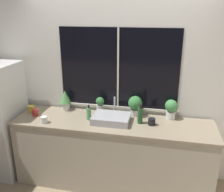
# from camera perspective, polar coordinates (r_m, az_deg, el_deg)

# --- Properties ---
(wall_back) EXTENTS (8.00, 0.09, 2.70)m
(wall_back) POSITION_cam_1_polar(r_m,az_deg,el_deg) (3.44, 1.49, 3.34)
(wall_back) COLOR silver
(wall_back) RESTS_ON ground_plane
(wall_left) EXTENTS (0.06, 7.00, 2.70)m
(wall_left) POSITION_cam_1_polar(r_m,az_deg,el_deg) (5.06, -23.42, 6.96)
(wall_left) COLOR silver
(wall_left) RESTS_ON ground_plane
(counter) EXTENTS (2.59, 0.67, 0.92)m
(counter) POSITION_cam_1_polar(r_m,az_deg,el_deg) (3.45, 0.12, -12.81)
(counter) COLOR #B2A893
(counter) RESTS_ON ground_plane
(sink) EXTENTS (0.47, 0.40, 0.27)m
(sink) POSITION_cam_1_polar(r_m,az_deg,el_deg) (3.21, -0.14, -5.14)
(sink) COLOR #ADADB2
(sink) RESTS_ON counter
(potted_plant_far_left) EXTENTS (0.16, 0.16, 0.29)m
(potted_plant_far_left) POSITION_cam_1_polar(r_m,az_deg,el_deg) (3.60, -10.64, -0.67)
(potted_plant_far_left) COLOR white
(potted_plant_far_left) RESTS_ON counter
(potted_plant_center_left) EXTENTS (0.12, 0.12, 0.23)m
(potted_plant_center_left) POSITION_cam_1_polar(r_m,az_deg,el_deg) (3.46, -2.76, -1.90)
(potted_plant_center_left) COLOR white
(potted_plant_center_left) RESTS_ON counter
(potted_plant_center_right) EXTENTS (0.19, 0.19, 0.28)m
(potted_plant_center_right) POSITION_cam_1_polar(r_m,az_deg,el_deg) (3.36, 5.31, -1.96)
(potted_plant_center_right) COLOR white
(potted_plant_center_right) RESTS_ON counter
(potted_plant_far_right) EXTENTS (0.16, 0.16, 0.26)m
(potted_plant_far_right) POSITION_cam_1_polar(r_m,az_deg,el_deg) (3.35, 13.34, -2.73)
(potted_plant_far_right) COLOR white
(potted_plant_far_right) RESTS_ON counter
(soap_bottle) EXTENTS (0.06, 0.06, 0.20)m
(soap_bottle) POSITION_cam_1_polar(r_m,az_deg,el_deg) (3.27, -5.31, -3.99)
(soap_bottle) COLOR #519E5B
(soap_bottle) RESTS_ON counter
(bottle_tall) EXTENTS (0.06, 0.06, 0.26)m
(bottle_tall) POSITION_cam_1_polar(r_m,az_deg,el_deg) (3.17, 6.45, -4.43)
(bottle_tall) COLOR #235128
(bottle_tall) RESTS_ON counter
(mug_black) EXTENTS (0.09, 0.09, 0.09)m
(mug_black) POSITION_cam_1_polar(r_m,az_deg,el_deg) (3.17, 9.07, -5.81)
(mug_black) COLOR black
(mug_black) RESTS_ON counter
(mug_yellow) EXTENTS (0.09, 0.09, 0.10)m
(mug_yellow) POSITION_cam_1_polar(r_m,az_deg,el_deg) (3.68, -17.94, -2.84)
(mug_yellow) COLOR gold
(mug_yellow) RESTS_ON counter
(mug_white) EXTENTS (0.08, 0.08, 0.09)m
(mug_white) POSITION_cam_1_polar(r_m,az_deg,el_deg) (3.30, -15.25, -5.26)
(mug_white) COLOR white
(mug_white) RESTS_ON counter
(mug_red) EXTENTS (0.08, 0.08, 0.09)m
(mug_red) POSITION_cam_1_polar(r_m,az_deg,el_deg) (3.55, -17.15, -3.61)
(mug_red) COLOR #B72D28
(mug_red) RESTS_ON counter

